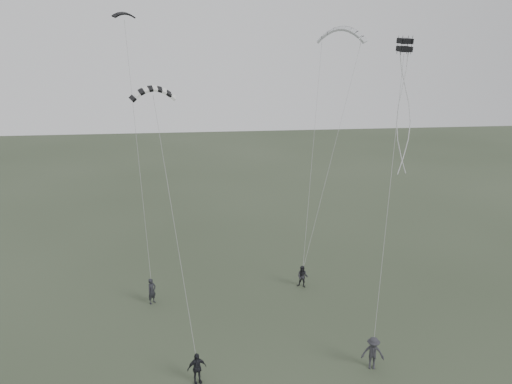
{
  "coord_description": "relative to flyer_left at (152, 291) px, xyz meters",
  "views": [
    {
      "loc": [
        -2.51,
        -23.41,
        16.29
      ],
      "look_at": [
        0.92,
        6.05,
        7.32
      ],
      "focal_mm": 35.0,
      "sensor_mm": 36.0,
      "label": 1
    }
  ],
  "objects": [
    {
      "name": "kite_pale_large",
      "position": [
        14.52,
        9.6,
        16.37
      ],
      "size": [
        3.98,
        2.84,
        1.75
      ],
      "primitive_type": null,
      "rotation": [
        0.27,
        0.0,
        -0.47
      ],
      "color": "#A8ABAE",
      "rests_on": "flyer_right"
    },
    {
      "name": "flyer_left",
      "position": [
        0.0,
        0.0,
        0.0
      ],
      "size": [
        0.72,
        0.74,
        1.71
      ],
      "primitive_type": "imported",
      "rotation": [
        0.0,
        0.0,
        0.84
      ],
      "color": "black",
      "rests_on": "ground"
    },
    {
      "name": "kite_dark_small",
      "position": [
        -1.27,
        5.84,
        17.19
      ],
      "size": [
        1.54,
        1.24,
        0.59
      ],
      "primitive_type": null,
      "rotation": [
        0.27,
        0.0,
        0.55
      ],
      "color": "black",
      "rests_on": "flyer_left"
    },
    {
      "name": "ground",
      "position": [
        5.84,
        -6.09,
        -0.86
      ],
      "size": [
        140.0,
        140.0,
        0.0
      ],
      "primitive_type": "plane",
      "color": "#313B28",
      "rests_on": "ground"
    },
    {
      "name": "kite_box",
      "position": [
        15.24,
        -0.94,
        15.24
      ],
      "size": [
        0.83,
        0.88,
        0.8
      ],
      "primitive_type": null,
      "rotation": [
        0.09,
        0.0,
        0.21
      ],
      "color": "black",
      "rests_on": "flyer_far"
    },
    {
      "name": "flyer_right",
      "position": [
        10.12,
        1.05,
        -0.08
      ],
      "size": [
        0.93,
        0.85,
        1.55
      ],
      "primitive_type": "imported",
      "rotation": [
        0.0,
        0.0,
        -0.45
      ],
      "color": "#232227",
      "rests_on": "ground"
    },
    {
      "name": "flyer_far",
      "position": [
        11.88,
        -8.18,
        0.04
      ],
      "size": [
        1.29,
        0.94,
        1.8
      ],
      "primitive_type": "imported",
      "rotation": [
        0.0,
        0.0,
        -0.25
      ],
      "color": "#29292F",
      "rests_on": "ground"
    },
    {
      "name": "kite_striped",
      "position": [
        0.76,
        0.58,
        12.8
      ],
      "size": [
        2.77,
        1.51,
        1.21
      ],
      "primitive_type": null,
      "rotation": [
        0.3,
        0.0,
        0.23
      ],
      "color": "black",
      "rests_on": "flyer_center"
    },
    {
      "name": "flyer_center",
      "position": [
        2.86,
        -8.27,
        -0.03
      ],
      "size": [
        1.05,
        0.68,
        1.65
      ],
      "primitive_type": "imported",
      "rotation": [
        0.0,
        0.0,
        0.31
      ],
      "color": "black",
      "rests_on": "ground"
    }
  ]
}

